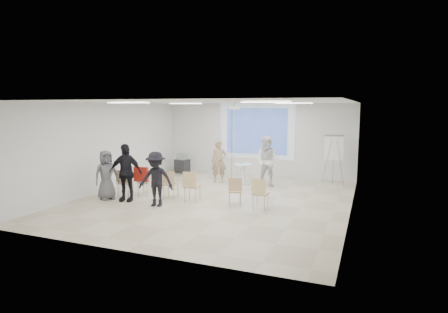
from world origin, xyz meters
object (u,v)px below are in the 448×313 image
(pedestal_table, at_px, (243,173))
(audience_mid, at_px, (156,175))
(audience_outer, at_px, (106,172))
(chair_left_inner, at_px, (170,182))
(player_right, at_px, (267,159))
(chair_far_left, at_px, (124,181))
(laptop, at_px, (171,183))
(chair_center, at_px, (191,184))
(chair_right_inner, at_px, (235,189))
(chair_left_mid, at_px, (144,180))
(chair_right_far, at_px, (260,191))
(player_left, at_px, (219,159))
(flipchart_easel, at_px, (334,148))
(av_cart, at_px, (182,164))
(audience_left, at_px, (125,168))

(pedestal_table, xyz_separation_m, audience_mid, (-1.36, -3.84, 0.46))
(audience_outer, bearing_deg, chair_left_inner, -35.56)
(player_right, bearing_deg, chair_far_left, -133.88)
(audience_outer, bearing_deg, audience_mid, -64.02)
(chair_left_inner, distance_m, laptop, 0.11)
(chair_center, height_order, chair_right_inner, chair_center)
(pedestal_table, distance_m, laptop, 3.16)
(chair_left_mid, relative_size, chair_right_far, 1.00)
(player_left, distance_m, chair_center, 3.03)
(chair_left_inner, relative_size, laptop, 2.73)
(chair_far_left, bearing_deg, flipchart_easel, 25.46)
(chair_far_left, bearing_deg, audience_mid, -32.21)
(chair_left_inner, xyz_separation_m, av_cart, (-1.78, 4.20, -0.14))
(audience_left, distance_m, flipchart_easel, 7.44)
(player_left, bearing_deg, chair_left_inner, -122.91)
(chair_left_inner, bearing_deg, av_cart, 107.95)
(audience_mid, bearing_deg, chair_right_far, 5.17)
(audience_left, xyz_separation_m, flipchart_easel, (5.64, 4.84, 0.35))
(audience_left, xyz_separation_m, av_cart, (-0.68, 4.95, -0.62))
(flipchart_easel, relative_size, av_cart, 2.22)
(player_right, xyz_separation_m, chair_right_inner, (-0.16, -2.98, -0.51))
(chair_right_far, bearing_deg, player_right, 103.57)
(audience_outer, bearing_deg, chair_right_far, -52.16)
(pedestal_table, distance_m, chair_right_far, 3.44)
(laptop, bearing_deg, chair_left_inner, 88.96)
(pedestal_table, height_order, chair_far_left, chair_far_left)
(chair_right_far, height_order, flipchart_easel, flipchart_easel)
(chair_far_left, xyz_separation_m, chair_right_inner, (3.66, 0.25, -0.02))
(pedestal_table, distance_m, audience_left, 4.49)
(chair_right_inner, distance_m, audience_mid, 2.31)
(player_right, distance_m, laptop, 3.70)
(chair_left_mid, height_order, audience_left, audience_left)
(player_right, xyz_separation_m, audience_left, (-3.46, -3.63, -0.00))
(chair_far_left, relative_size, chair_left_mid, 1.01)
(chair_far_left, xyz_separation_m, chair_right_far, (4.43, 0.16, -0.00))
(audience_mid, relative_size, flipchart_easel, 0.98)
(player_left, relative_size, audience_outer, 1.06)
(pedestal_table, bearing_deg, av_cart, 158.12)
(chair_left_mid, height_order, flipchart_easel, flipchart_easel)
(audience_left, height_order, av_cart, audience_left)
(flipchart_easel, bearing_deg, chair_left_inner, -145.49)
(chair_left_inner, bearing_deg, audience_left, -151.01)
(laptop, relative_size, audience_left, 0.16)
(audience_mid, distance_m, flipchart_easel, 6.74)
(chair_left_mid, xyz_separation_m, laptop, (0.98, 0.05, -0.04))
(player_right, bearing_deg, flipchart_easel, 34.83)
(chair_center, bearing_deg, player_right, 60.64)
(flipchart_easel, bearing_deg, chair_center, -139.17)
(chair_right_inner, bearing_deg, chair_left_mid, 155.66)
(player_right, height_order, chair_far_left, player_right)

